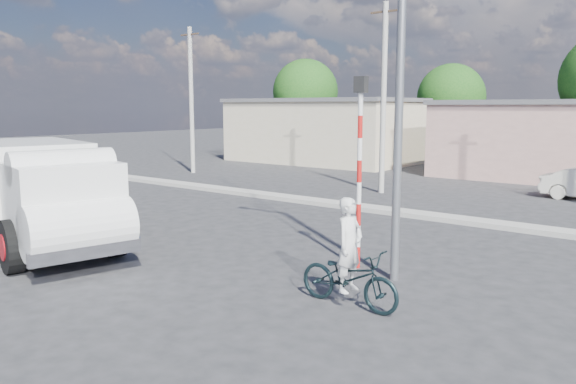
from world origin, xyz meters
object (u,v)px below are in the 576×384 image
Objects in this scene: cyclist at (349,261)px; traffic_pole at (360,156)px; streetlight at (394,44)px; bicycle at (349,278)px; truck at (43,192)px.

cyclist is 0.40× the size of traffic_pole.
streetlight reaches higher than traffic_pole.
bicycle is at bearing 0.00° from cyclist.
streetlight reaches higher than truck.
bicycle is (8.44, 1.33, -0.98)m from truck.
truck is at bearing 100.26° from cyclist.
streetlight reaches higher than cyclist.
streetlight is (-0.26, 2.00, 4.08)m from cyclist.
bicycle is 0.33m from cyclist.
bicycle is 0.23× the size of streetlight.
streetlight is at bearing 8.86° from cyclist.
bicycle is 4.85m from streetlight.
truck reaches higher than bicycle.
cyclist is at bearing 22.58° from truck.
streetlight is (8.17, 3.33, 3.43)m from truck.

